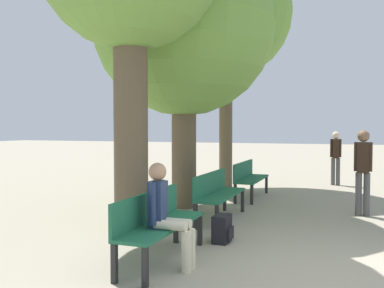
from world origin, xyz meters
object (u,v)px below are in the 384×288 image
(bench_row_2, at_px, (248,176))
(backpack, at_px, (222,229))
(bench_row_0, at_px, (157,220))
(bench_row_1, at_px, (217,191))
(pedestrian_mid, at_px, (336,154))
(tree_row_2, at_px, (226,14))
(pedestrian_near, at_px, (363,167))
(person_seated, at_px, (166,212))
(tree_row_1, at_px, (184,27))

(bench_row_2, distance_m, backpack, 4.05)
(bench_row_0, xyz_separation_m, bench_row_1, (0.00, 2.56, 0.00))
(bench_row_1, bearing_deg, pedestrian_mid, 71.79)
(bench_row_2, xyz_separation_m, tree_row_2, (-1.01, 1.58, 4.30))
(bench_row_0, bearing_deg, bench_row_1, 90.00)
(backpack, xyz_separation_m, pedestrian_near, (1.97, 2.73, 0.74))
(bench_row_2, height_order, pedestrian_mid, pedestrian_mid)
(bench_row_1, relative_size, tree_row_2, 0.27)
(tree_row_2, xyz_separation_m, person_seated, (1.24, -6.91, -4.14))
(pedestrian_near, bearing_deg, tree_row_1, -174.46)
(tree_row_2, bearing_deg, bench_row_0, -81.40)
(person_seated, bearing_deg, tree_row_1, 108.43)
(bench_row_2, xyz_separation_m, backpack, (0.53, -4.00, -0.33))
(bench_row_0, xyz_separation_m, person_seated, (0.22, -0.20, 0.16))
(tree_row_2, bearing_deg, pedestrian_mid, 28.03)
(backpack, bearing_deg, pedestrian_near, 54.20)
(tree_row_1, distance_m, pedestrian_mid, 6.24)
(person_seated, bearing_deg, bench_row_0, 137.69)
(person_seated, xyz_separation_m, pedestrian_mid, (1.64, 8.44, 0.21))
(tree_row_1, height_order, pedestrian_near, tree_row_1)
(bench_row_1, relative_size, backpack, 4.56)
(tree_row_1, height_order, person_seated, tree_row_1)
(tree_row_1, relative_size, pedestrian_near, 3.49)
(bench_row_2, relative_size, pedestrian_mid, 1.16)
(bench_row_0, xyz_separation_m, pedestrian_mid, (1.87, 8.24, 0.37))
(bench_row_0, distance_m, bench_row_2, 5.13)
(bench_row_0, relative_size, tree_row_2, 0.27)
(tree_row_1, height_order, backpack, tree_row_1)
(bench_row_1, distance_m, tree_row_1, 3.53)
(tree_row_1, relative_size, tree_row_2, 0.85)
(pedestrian_near, bearing_deg, person_seated, -119.24)
(pedestrian_near, bearing_deg, pedestrian_mid, 98.15)
(bench_row_0, bearing_deg, pedestrian_near, 57.06)
(pedestrian_near, bearing_deg, tree_row_2, 140.88)
(pedestrian_mid, bearing_deg, tree_row_1, -121.36)
(bench_row_0, relative_size, pedestrian_mid, 1.16)
(backpack, relative_size, pedestrian_near, 0.24)
(bench_row_2, relative_size, backpack, 4.56)
(bench_row_1, height_order, pedestrian_mid, pedestrian_mid)
(tree_row_2, bearing_deg, bench_row_1, -76.25)
(tree_row_2, xyz_separation_m, backpack, (1.54, -5.58, -4.63))
(pedestrian_near, bearing_deg, backpack, -125.80)
(bench_row_0, relative_size, pedestrian_near, 1.12)
(bench_row_1, bearing_deg, person_seated, -85.36)
(tree_row_1, xyz_separation_m, backpack, (1.54, -2.39, -3.57))
(pedestrian_mid, bearing_deg, bench_row_1, -108.21)
(tree_row_1, relative_size, backpack, 14.27)
(pedestrian_mid, bearing_deg, bench_row_2, -120.95)
(tree_row_2, xyz_separation_m, pedestrian_near, (3.51, -2.85, -3.89))
(backpack, bearing_deg, tree_row_1, 122.87)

